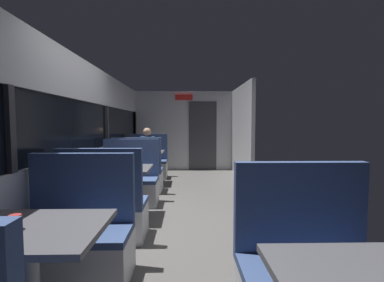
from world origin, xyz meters
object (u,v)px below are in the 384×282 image
object	(u,v)px
dining_table_near_window	(29,243)
bench_mid_window_facing_entry	(130,185)
bench_far_window_facing_end	(138,176)
bench_front_aisle_facing_entry	(309,279)
seated_passenger	(148,157)
dining_table_far_window	(144,156)
bench_mid_window_facing_end	(105,212)
dining_table_mid_window	(119,175)
coffee_cup_primary	(15,222)
bench_near_window_facing_entry	(77,242)
bench_far_window_facing_entry	(148,165)

from	to	relation	value
dining_table_near_window	bench_mid_window_facing_entry	world-z (taller)	bench_mid_window_facing_entry
dining_table_near_window	bench_mid_window_facing_entry	xyz separation A→B (m)	(0.00, 2.91, -0.31)
bench_far_window_facing_end	bench_front_aisle_facing_entry	bearing A→B (deg)	-63.71
seated_passenger	dining_table_far_window	bearing A→B (deg)	-90.00
bench_front_aisle_facing_entry	bench_far_window_facing_end	bearing A→B (deg)	116.29
bench_mid_window_facing_end	seated_passenger	size ratio (longest dim) A/B	0.87
dining_table_near_window	bench_front_aisle_facing_entry	xyz separation A→B (m)	(1.79, 0.10, -0.31)
dining_table_near_window	dining_table_mid_window	world-z (taller)	same
dining_table_mid_window	bench_front_aisle_facing_entry	bearing A→B (deg)	-49.72
bench_mid_window_facing_entry	bench_front_aisle_facing_entry	world-z (taller)	same
dining_table_near_window	bench_mid_window_facing_end	size ratio (longest dim) A/B	0.82
dining_table_far_window	coffee_cup_primary	xyz separation A→B (m)	(-0.06, -4.46, 0.15)
bench_mid_window_facing_entry	seated_passenger	world-z (taller)	seated_passenger
bench_near_window_facing_entry	bench_far_window_facing_end	size ratio (longest dim) A/B	1.00
bench_mid_window_facing_end	bench_far_window_facing_end	xyz separation A→B (m)	(0.00, 2.21, 0.00)
bench_near_window_facing_entry	dining_table_mid_window	distance (m)	1.54
dining_table_near_window	bench_mid_window_facing_entry	bearing A→B (deg)	90.00
bench_near_window_facing_entry	bench_mid_window_facing_entry	distance (m)	2.21
dining_table_far_window	seated_passenger	xyz separation A→B (m)	(0.00, 0.63, -0.10)
bench_mid_window_facing_entry	dining_table_far_window	distance (m)	1.54
dining_table_far_window	bench_far_window_facing_entry	world-z (taller)	bench_far_window_facing_entry
dining_table_near_window	dining_table_far_window	world-z (taller)	same
bench_mid_window_facing_end	bench_front_aisle_facing_entry	bearing A→B (deg)	-38.28
dining_table_mid_window	bench_front_aisle_facing_entry	distance (m)	2.79
bench_near_window_facing_entry	dining_table_mid_window	bearing A→B (deg)	90.00
bench_far_window_facing_entry	seated_passenger	xyz separation A→B (m)	(0.00, -0.07, 0.21)
bench_mid_window_facing_entry	coffee_cup_primary	size ratio (longest dim) A/B	12.22
bench_far_window_facing_entry	dining_table_far_window	bearing A→B (deg)	-90.00
dining_table_mid_window	dining_table_far_window	xyz separation A→B (m)	(0.00, 2.21, 0.00)
bench_mid_window_facing_entry	coffee_cup_primary	bearing A→B (deg)	-91.14
bench_front_aisle_facing_entry	coffee_cup_primary	bearing A→B (deg)	-175.84
coffee_cup_primary	bench_mid_window_facing_entry	bearing A→B (deg)	88.86
bench_mid_window_facing_entry	bench_front_aisle_facing_entry	size ratio (longest dim) A/B	1.00
bench_mid_window_facing_end	dining_table_far_window	bearing A→B (deg)	90.00
dining_table_near_window	bench_mid_window_facing_end	xyz separation A→B (m)	(0.00, 1.51, -0.31)
dining_table_near_window	seated_passenger	bearing A→B (deg)	90.00
bench_near_window_facing_entry	bench_front_aisle_facing_entry	world-z (taller)	same
bench_near_window_facing_entry	dining_table_far_window	xyz separation A→B (m)	(0.00, 3.72, 0.31)
dining_table_mid_window	bench_far_window_facing_entry	bearing A→B (deg)	90.00
dining_table_mid_window	bench_far_window_facing_end	world-z (taller)	bench_far_window_facing_end
bench_near_window_facing_entry	dining_table_near_window	bearing A→B (deg)	-90.00
dining_table_near_window	coffee_cup_primary	bearing A→B (deg)	-149.28
bench_far_window_facing_end	seated_passenger	distance (m)	1.34
seated_passenger	coffee_cup_primary	distance (m)	5.09
bench_near_window_facing_entry	bench_front_aisle_facing_entry	distance (m)	1.89
dining_table_mid_window	bench_far_window_facing_end	bearing A→B (deg)	90.00
dining_table_near_window	seated_passenger	distance (m)	5.05
seated_passenger	bench_far_window_facing_end	bearing A→B (deg)	-90.00
dining_table_far_window	seated_passenger	bearing A→B (deg)	90.00
seated_passenger	dining_table_near_window	bearing A→B (deg)	-90.00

